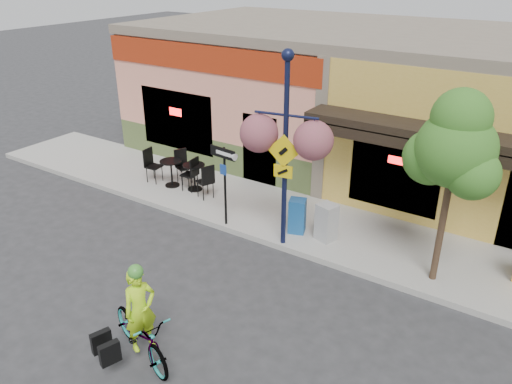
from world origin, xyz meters
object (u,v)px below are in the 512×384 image
building (404,102)px  cyclist_rider (142,321)px  bicycle (141,333)px  street_tree (448,190)px  one_way_sign (225,187)px  lamp_post (285,153)px  newspaper_box_grey (326,222)px  newspaper_box_blue (297,216)px

building → cyclist_rider: bearing=-93.4°
bicycle → street_tree: 6.54m
one_way_sign → bicycle: bearing=-64.8°
bicycle → lamp_post: 5.00m
one_way_sign → newspaper_box_grey: 2.71m
bicycle → newspaper_box_grey: (1.02, 5.31, 0.12)m
lamp_post → one_way_sign: size_ratio=2.19×
bicycle → one_way_sign: (-1.53, 4.59, 0.71)m
building → newspaper_box_grey: 6.35m
street_tree → newspaper_box_blue: bearing=177.3°
newspaper_box_grey → newspaper_box_blue: bearing=-157.8°
newspaper_box_grey → bicycle: bearing=-83.4°
cyclist_rider → street_tree: 6.44m
street_tree → cyclist_rider: bearing=-125.9°
building → newspaper_box_grey: bearing=-87.3°
lamp_post → newspaper_box_grey: (0.81, 0.72, -1.86)m
bicycle → one_way_sign: size_ratio=0.90×
cyclist_rider → street_tree: bearing=-17.0°
one_way_sign → lamp_post: bearing=6.8°
lamp_post → newspaper_box_grey: lamp_post is taller
newspaper_box_blue → street_tree: street_tree is taller
lamp_post → newspaper_box_blue: size_ratio=5.15×
lamp_post → street_tree: bearing=-2.5°
bicycle → building: bearing=15.2°
cyclist_rider → one_way_sign: one_way_sign is taller
newspaper_box_grey → building: bearing=110.1°
lamp_post → one_way_sign: 2.15m
street_tree → building: bearing=115.2°
cyclist_rider → lamp_post: 4.89m
one_way_sign → street_tree: 5.38m
cyclist_rider → one_way_sign: (-1.58, 4.59, 0.42)m
bicycle → one_way_sign: bearing=37.3°
building → street_tree: 7.03m
bicycle → cyclist_rider: 0.29m
bicycle → cyclist_rider: cyclist_rider is taller
one_way_sign → newspaper_box_grey: (2.54, 0.72, -0.59)m
bicycle → newspaper_box_grey: bearing=8.1°
bicycle → newspaper_box_blue: bearing=16.3°
building → street_tree: (3.00, -6.36, 0.03)m
cyclist_rider → lamp_post: (0.16, 4.59, 1.69)m
one_way_sign → street_tree: street_tree is taller
newspaper_box_blue → newspaper_box_grey: size_ratio=0.95×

